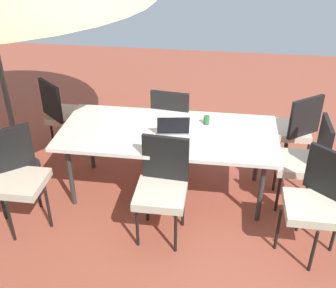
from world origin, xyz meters
The scene contains 11 objects.
ground_plane centered at (0.00, 0.00, -0.01)m, with size 10.00×10.00×0.02m, color #9E4C38.
dining_table centered at (0.00, 0.00, 0.72)m, with size 2.23×1.00×0.76m.
chair_north centered at (-0.03, 0.64, 0.55)m, with size 0.47×0.48×0.98m.
chair_south centered at (0.03, -0.64, 0.55)m, with size 0.47×0.48×0.98m.
chair_southwest centered at (-1.36, -0.66, 0.55)m, with size 0.58×0.58×0.98m.
chair_west centered at (-1.41, 0.00, 0.55)m, with size 0.46×0.46×0.98m.
chair_northeast centered at (1.36, 0.66, 0.55)m, with size 0.58×0.58×0.98m.
chair_southeast centered at (1.39, -0.68, 0.55)m, with size 0.58×0.59×0.98m.
chair_northwest centered at (-1.40, 0.66, 0.55)m, with size 0.58×0.59×0.98m.
laptop centered at (-0.06, 0.02, 0.81)m, with size 0.35×0.29×0.21m.
cup centered at (-0.38, -0.21, 0.81)m, with size 0.06×0.06×0.09m, color #286B33.
Camera 1 is at (-0.51, 3.68, 2.82)m, focal length 44.35 mm.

